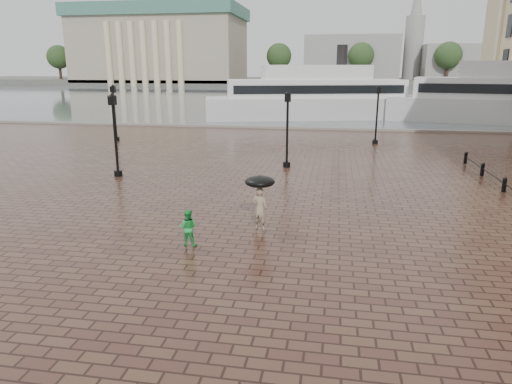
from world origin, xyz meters
TOP-DOWN VIEW (x-y plane):
  - ground at (0.00, 0.00)m, footprint 300.00×300.00m
  - harbour_water at (0.00, 92.00)m, footprint 240.00×240.00m
  - quay_edge at (0.00, 32.00)m, footprint 80.00×0.60m
  - far_shore at (0.00, 160.00)m, footprint 300.00×60.00m
  - museum at (-55.00, 144.61)m, footprint 57.00×32.50m
  - distant_skyline at (48.14, 150.00)m, footprint 102.50×22.00m
  - far_trees at (0.00, 138.00)m, footprint 188.00×8.00m
  - street_lamps at (-1.50, 17.50)m, footprint 21.44×14.44m
  - adult_pedestrian at (3.19, 2.74)m, footprint 0.66×0.51m
  - child_pedestrian at (1.07, 0.77)m, footprint 0.63×0.49m
  - ferry_near at (3.29, 42.26)m, footprint 26.34×12.54m
  - umbrella at (3.19, 2.74)m, footprint 1.10×1.10m

SIDE VIEW (x-z plane):
  - ground at x=0.00m, z-range 0.00..0.00m
  - harbour_water at x=0.00m, z-range 0.00..0.00m
  - quay_edge at x=0.00m, z-range -0.15..0.15m
  - child_pedestrian at x=1.07m, z-range 0.00..1.26m
  - adult_pedestrian at x=3.19m, z-range 0.00..1.62m
  - far_shore at x=0.00m, z-range 0.00..2.00m
  - umbrella at x=3.19m, z-range 1.27..2.39m
  - street_lamps at x=-1.50m, z-range 0.13..4.53m
  - ferry_near at x=3.29m, z-range -1.68..6.73m
  - far_trees at x=0.00m, z-range 2.67..16.17m
  - distant_skyline at x=48.14m, z-range -7.05..25.95m
  - museum at x=-55.00m, z-range 0.91..26.91m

